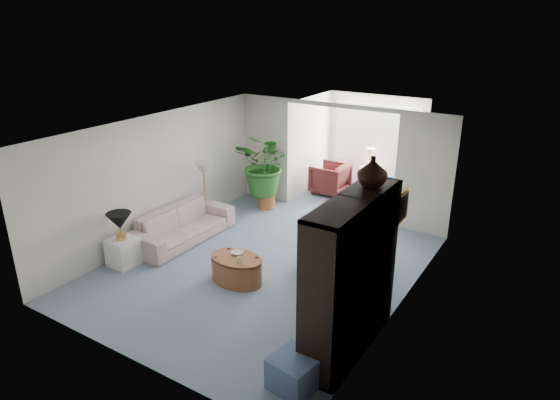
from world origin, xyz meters
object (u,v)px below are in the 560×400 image
Objects in this scene: table_lamp at (119,221)px; sunroom_chair_maroon at (330,179)px; end_table at (123,252)px; sofa at (183,225)px; coffee_table at (237,269)px; ottoman at (294,372)px; wingback_chair at (325,250)px; sunroom_chair_blue at (387,192)px; entertainment_cabinet at (351,276)px; coffee_bowl at (237,253)px; sunroom_table at (369,179)px; coffee_cup at (240,260)px; floor_lamp at (203,169)px; side_table_dark at (369,257)px; cabinet_urn at (373,172)px; plant_pot at (266,201)px; framed_picture at (401,208)px.

sunroom_chair_maroon is at bearing 74.89° from table_lamp.
end_table is 0.60× the size of sunroom_chair_maroon.
sofa is at bearing 81.57° from end_table.
coffee_table is 2.69m from ottoman.
wingback_chair reaches higher than sofa.
sunroom_chair_blue is (-1.25, 6.41, 0.11)m from ottoman.
sunroom_chair_blue is at bearing 105.32° from entertainment_cabinet.
coffee_bowl is at bearing 8.18° from sunroom_chair_maroon.
sunroom_table is (-0.75, 0.75, -0.02)m from sunroom_chair_blue.
coffee_cup is at bearing 172.62° from sunroom_chair_blue.
floor_lamp is at bearing 141.98° from coffee_cup.
sunroom_chair_maroon is at bearing 66.47° from floor_lamp.
floor_lamp is 2.58m from coffee_bowl.
wingback_chair is 1.32× the size of side_table_dark.
sunroom_table is at bearing 90.34° from coffee_cup.
end_table is (-0.20, -1.35, -0.07)m from sofa.
side_table_dark is 1.57× the size of cabinet_urn.
coffee_bowl is 2.80m from ottoman.
floor_lamp is at bearing -110.64° from plant_pot.
table_lamp is 0.84× the size of ottoman.
side_table_dark is 4.39m from sunroom_table.
sofa is at bearing 146.64° from sunroom_chair_blue.
sunroom_chair_blue is (2.88, 3.16, -0.93)m from floor_lamp.
sunroom_table is at bearing 46.03° from sunroom_chair_blue.
cabinet_urn is 5.39m from plant_pot.
framed_picture reaches higher than coffee_bowl.
cabinet_urn reaches higher than coffee_table.
entertainment_cabinet is 5.41× the size of plant_pot.
coffee_cup reaches higher than coffee_table.
end_table is 4.92m from cabinet_urn.
floor_lamp is at bearing 142.78° from coffee_bowl.
sofa is 24.16× the size of coffee_cup.
sunroom_table is at bearing 111.61° from cabinet_urn.
side_table_dark is 3.44m from sunroom_chair_blue.
entertainment_cabinet is 1.41m from ottoman.
entertainment_cabinet is at bearing 106.95° from wingback_chair.
sofa is 2.20m from coffee_cup.
wingback_chair is 2.11× the size of plant_pot.
table_lamp reaches higher than sunroom_chair_blue.
table_lamp is at bearing 0.00° from end_table.
end_table is 0.86× the size of sunroom_table.
framed_picture is 4.99m from plant_pot.
coffee_cup is 0.16× the size of sunroom_table.
sofa is 1.46m from table_lamp.
cabinet_urn is (2.17, 0.03, 1.87)m from coffee_cup.
coffee_bowl is 0.34× the size of sunroom_table.
coffee_bowl is 4.74m from sunroom_chair_blue.
side_table_dark reaches higher than plant_pot.
entertainment_cabinet reaches higher than ottoman.
coffee_cup is 0.11× the size of wingback_chair.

